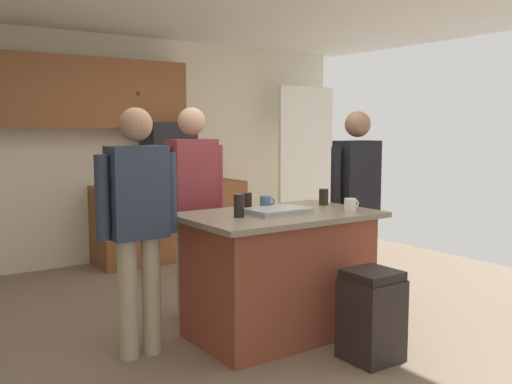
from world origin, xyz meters
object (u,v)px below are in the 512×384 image
tumbler_amber (239,206)px  glass_dark_ale (247,201)px  kitchen_island (279,273)px  mug_ceramic_white (350,205)px  mug_blue_stoneware (266,203)px  microwave_over_range (169,136)px  glass_stout_tall (324,197)px  person_host_foreground (138,215)px  trash_bin (371,316)px  person_guest_left (192,196)px  person_guest_right (356,194)px  serving_tray (277,211)px

tumbler_amber → glass_dark_ale: 0.38m
kitchen_island → glass_dark_ale: glass_dark_ale is taller
mug_ceramic_white → mug_blue_stoneware: bearing=136.0°
microwave_over_range → glass_stout_tall: microwave_over_range is taller
person_host_foreground → trash_bin: size_ratio=2.75×
tumbler_amber → glass_dark_ale: tumbler_amber is taller
kitchen_island → tumbler_amber: tumbler_amber is taller
tumbler_amber → glass_stout_tall: bearing=8.8°
glass_dark_ale → trash_bin: 1.26m
microwave_over_range → person_guest_left: person_guest_left is taller
person_guest_right → mug_blue_stoneware: size_ratio=13.31×
microwave_over_range → person_host_foreground: 2.99m
glass_stout_tall → mug_blue_stoneware: (-0.53, 0.07, -0.01)m
microwave_over_range → glass_dark_ale: (-0.56, -2.49, -0.46)m
person_guest_right → glass_dark_ale: size_ratio=13.04×
person_guest_left → glass_dark_ale: bearing=0.8°
mug_blue_stoneware → trash_bin: mug_blue_stoneware is taller
microwave_over_range → kitchen_island: size_ratio=0.40×
person_guest_right → serving_tray: size_ratio=3.84×
kitchen_island → trash_bin: bearing=-73.3°
mug_ceramic_white → glass_stout_tall: glass_stout_tall is taller
person_host_foreground → trash_bin: bearing=-25.8°
person_host_foreground → mug_blue_stoneware: bearing=10.8°
mug_ceramic_white → tumbler_amber: tumbler_amber is taller
person_host_foreground → tumbler_amber: 0.70m
microwave_over_range → mug_ceramic_white: 3.05m
mug_ceramic_white → mug_blue_stoneware: mug_blue_stoneware is taller
kitchen_island → person_guest_right: (1.01, 0.23, 0.51)m
person_host_foreground → serving_tray: bearing=-2.8°
person_host_foreground → mug_ceramic_white: size_ratio=12.62×
microwave_over_range → trash_bin: size_ratio=0.92×
glass_stout_tall → serving_tray: bearing=-164.1°
kitchen_island → person_guest_left: size_ratio=0.83×
mug_blue_stoneware → tumbler_amber: bearing=-151.4°
microwave_over_range → glass_stout_tall: (0.09, -2.63, -0.46)m
microwave_over_range → serving_tray: (-0.50, -2.80, -0.50)m
mug_ceramic_white → trash_bin: 0.87m
person_guest_right → glass_stout_tall: 0.48m
person_guest_left → serving_tray: person_guest_left is taller
person_guest_right → glass_dark_ale: 1.11m
kitchen_island → person_guest_right: bearing=12.7°
kitchen_island → person_host_foreground: 1.16m
mug_blue_stoneware → serving_tray: mug_blue_stoneware is taller
person_guest_left → glass_stout_tall: person_guest_left is taller
glass_stout_tall → mug_blue_stoneware: bearing=172.8°
person_guest_left → mug_ceramic_white: person_guest_left is taller
mug_ceramic_white → serving_tray: bearing=158.3°
mug_ceramic_white → person_guest_right: bearing=41.9°
glass_stout_tall → kitchen_island: bearing=-166.8°
microwave_over_range → mug_ceramic_white: microwave_over_range is taller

